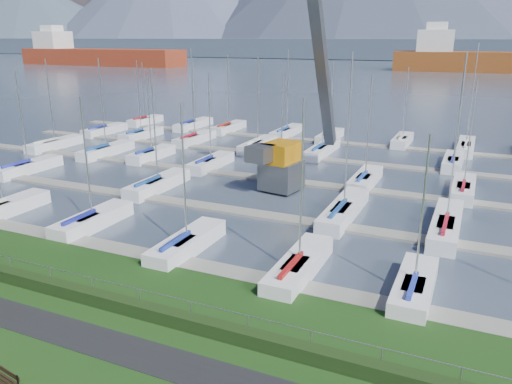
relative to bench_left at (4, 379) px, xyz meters
The scene contains 10 objects.
path 4.62m from the bench_left, 59.75° to the left, with size 160.00×2.00×0.04m, color black.
water 266.98m from the bench_left, 89.50° to the left, with size 800.00×540.00×0.20m, color #3D495A.
hedge 6.97m from the bench_left, 70.58° to the left, with size 80.00×0.70×0.70m, color black.
fence 7.39m from the bench_left, 71.62° to the left, with size 0.04×0.04×80.00m, color gray.
foothill 337.03m from the bench_left, 89.61° to the left, with size 900.00×80.00×12.00m, color #424F61.
docks 33.06m from the bench_left, 85.98° to the left, with size 90.00×41.60×0.25m.
bench_left is the anchor object (origin of this frame).
crane 31.59m from the bench_left, 89.33° to the left, with size 4.71×13.36×22.35m.
cargo_ship_west 252.31m from the bench_left, 130.58° to the left, with size 88.91×19.00×21.50m.
sailboat_fleet 36.29m from the bench_left, 90.06° to the left, with size 74.69×49.19×13.12m.
Camera 1 is at (13.45, -17.91, 13.22)m, focal length 35.00 mm.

